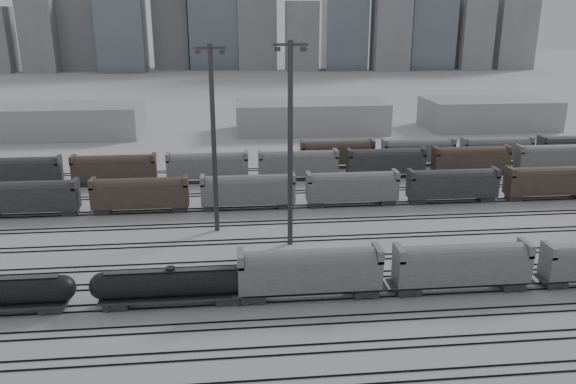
{
  "coord_description": "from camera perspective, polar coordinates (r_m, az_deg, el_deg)",
  "views": [
    {
      "loc": [
        -11.33,
        -54.22,
        29.79
      ],
      "look_at": [
        -3.0,
        27.63,
        4.0
      ],
      "focal_mm": 35.0,
      "sensor_mm": 36.0,
      "label": 1
    }
  ],
  "objects": [
    {
      "name": "bg_string_mid",
      "position": [
        109.71,
        9.9,
        2.9
      ],
      "size": [
        151.0,
        3.0,
        5.6
      ],
      "color": "#232326",
      "rests_on": "ground"
    },
    {
      "name": "light_mast_c",
      "position": [
        72.94,
        0.23,
        5.18
      ],
      "size": [
        4.32,
        0.69,
        27.03
      ],
      "color": "#343437",
      "rests_on": "ground"
    },
    {
      "name": "ground",
      "position": [
        62.89,
        5.37,
        -10.95
      ],
      "size": [
        900.0,
        900.0,
        0.0
      ],
      "primitive_type": "plane",
      "color": "silver",
      "rests_on": "ground"
    },
    {
      "name": "light_mast_b",
      "position": [
        78.64,
        -7.58,
        5.66
      ],
      "size": [
        4.22,
        0.67,
        26.36
      ],
      "color": "#343437",
      "rests_on": "ground"
    },
    {
      "name": "warehouse_right",
      "position": [
        167.39,
        19.67,
        7.54
      ],
      "size": [
        35.0,
        18.0,
        8.0
      ],
      "primitive_type": "cube",
      "color": "#9A9A9C",
      "rests_on": "ground"
    },
    {
      "name": "warehouse_mid",
      "position": [
        152.92,
        2.31,
        7.68
      ],
      "size": [
        40.0,
        18.0,
        8.0
      ],
      "primitive_type": "cube",
      "color": "#9A9A9C",
      "rests_on": "ground"
    },
    {
      "name": "tank_car_b",
      "position": [
        62.0,
        -11.75,
        -9.15
      ],
      "size": [
        17.14,
        2.86,
        4.23
      ],
      "color": "#232326",
      "rests_on": "ground"
    },
    {
      "name": "tracks",
      "position": [
        78.45,
        2.94,
        -4.87
      ],
      "size": [
        220.0,
        71.5,
        0.16
      ],
      "color": "black",
      "rests_on": "ground"
    },
    {
      "name": "bg_string_near",
      "position": [
        92.39,
        6.53,
        0.3
      ],
      "size": [
        151.0,
        3.0,
        5.6
      ],
      "color": "gray",
      "rests_on": "ground"
    },
    {
      "name": "warehouse_left",
      "position": [
        159.06,
        -23.71,
        6.62
      ],
      "size": [
        50.0,
        18.0,
        8.0
      ],
      "primitive_type": "cube",
      "color": "#9A9A9C",
      "rests_on": "ground"
    },
    {
      "name": "hopper_car_a",
      "position": [
        61.69,
        2.22,
        -7.86
      ],
      "size": [
        15.72,
        3.12,
        5.62
      ],
      "color": "#232326",
      "rests_on": "ground"
    },
    {
      "name": "skyline",
      "position": [
        334.99,
        -2.12,
        18.24
      ],
      "size": [
        316.0,
        22.4,
        95.0
      ],
      "color": "gray",
      "rests_on": "ground"
    },
    {
      "name": "bg_string_far",
      "position": [
        122.76,
        16.82,
        3.95
      ],
      "size": [
        66.0,
        3.0,
        5.6
      ],
      "color": "brown",
      "rests_on": "ground"
    },
    {
      "name": "hopper_car_b",
      "position": [
        66.19,
        17.25,
        -6.94
      ],
      "size": [
        15.33,
        3.05,
        5.48
      ],
      "color": "#232326",
      "rests_on": "ground"
    }
  ]
}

